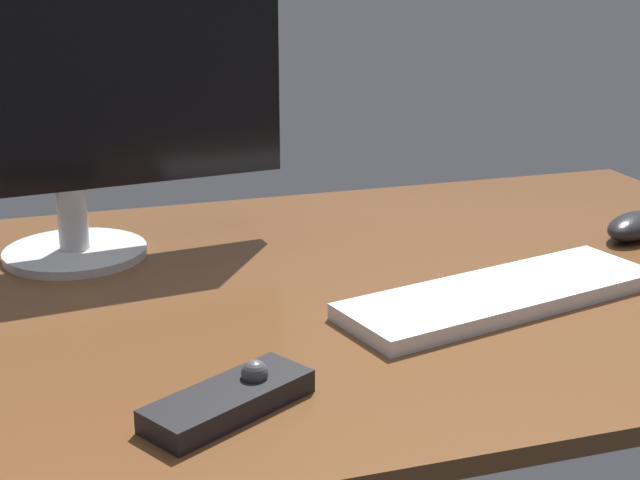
{
  "coord_description": "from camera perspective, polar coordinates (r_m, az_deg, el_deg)",
  "views": [
    {
      "loc": [
        -32.73,
        -103.14,
        42.87
      ],
      "look_at": [
        0.02,
        -0.26,
        8.0
      ],
      "focal_mm": 52.59,
      "sensor_mm": 36.0,
      "label": 1
    }
  ],
  "objects": [
    {
      "name": "media_remote",
      "position": [
        0.86,
        -5.47,
        -9.59
      ],
      "size": [
        17.24,
        13.24,
        3.96
      ],
      "rotation": [
        0.0,
        0.0,
        0.51
      ],
      "color": "black",
      "rests_on": "desk"
    },
    {
      "name": "desk",
      "position": [
        1.16,
        -0.05,
        -3.25
      ],
      "size": [
        140.0,
        84.0,
        2.0
      ],
      "primitive_type": "cube",
      "color": "brown",
      "rests_on": "ground"
    },
    {
      "name": "computer_mouse",
      "position": [
        1.41,
        18.55,
        0.81
      ],
      "size": [
        13.04,
        10.74,
        3.64
      ],
      "primitive_type": "ellipsoid",
      "rotation": [
        0.0,
        0.0,
        0.51
      ],
      "color": "black",
      "rests_on": "desk"
    },
    {
      "name": "keyboard",
      "position": [
        1.12,
        10.97,
        -3.3
      ],
      "size": [
        42.13,
        21.27,
        1.91
      ],
      "primitive_type": "cube",
      "rotation": [
        0.0,
        0.0,
        0.23
      ],
      "color": "silver",
      "rests_on": "desk"
    },
    {
      "name": "monitor",
      "position": [
        1.25,
        -15.41,
        8.36
      ],
      "size": [
        58.71,
        19.02,
        38.46
      ],
      "rotation": [
        0.0,
        0.0,
        0.12
      ],
      "color": "silver",
      "rests_on": "desk"
    }
  ]
}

